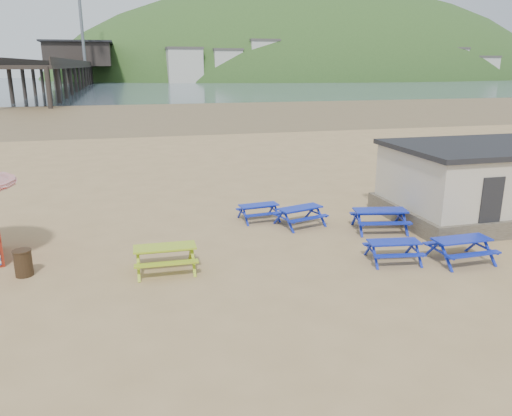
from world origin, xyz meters
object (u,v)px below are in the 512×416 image
object	(u,v)px
picnic_table_yellow	(165,258)
amenity_block	(481,182)
litter_bin	(23,263)
picnic_table_blue_b	(300,216)
picnic_table_blue_a	(259,212)

from	to	relation	value
picnic_table_yellow	amenity_block	distance (m)	13.52
amenity_block	litter_bin	bearing A→B (deg)	-174.60
litter_bin	amenity_block	size ratio (longest dim) A/B	0.11
picnic_table_blue_b	litter_bin	size ratio (longest dim) A/B	2.56
picnic_table_blue_a	amenity_block	xyz separation A→B (m)	(9.03, -2.07, 1.23)
picnic_table_blue_a	picnic_table_yellow	bearing A→B (deg)	-139.86
litter_bin	picnic_table_blue_a	bearing A→B (deg)	23.70
picnic_table_blue_a	litter_bin	distance (m)	9.28
picnic_table_yellow	litter_bin	bearing A→B (deg)	172.10
amenity_block	picnic_table_blue_a	bearing A→B (deg)	167.09
picnic_table_blue_b	picnic_table_yellow	world-z (taller)	picnic_table_yellow
litter_bin	picnic_table_yellow	bearing A→B (deg)	-9.13
picnic_table_blue_b	litter_bin	distance (m)	10.26
picnic_table_yellow	amenity_block	world-z (taller)	amenity_block
picnic_table_blue_b	picnic_table_yellow	size ratio (longest dim) A/B	1.09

